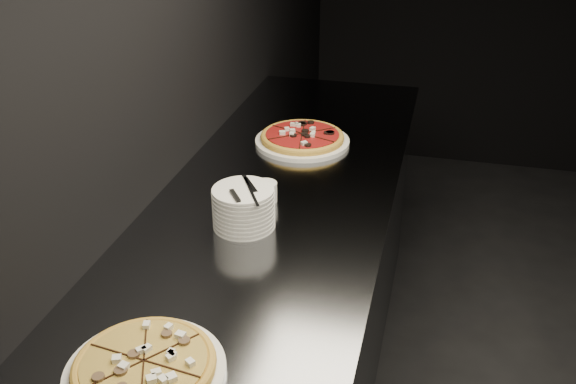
% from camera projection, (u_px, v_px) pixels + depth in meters
% --- Properties ---
extents(wall_left, '(0.02, 5.00, 2.80)m').
position_uv_depth(wall_left, '(154.00, 40.00, 1.91)').
color(wall_left, black).
rests_on(wall_left, floor).
extents(counter, '(0.74, 2.44, 0.92)m').
position_uv_depth(counter, '(276.00, 311.00, 2.26)').
color(counter, slate).
rests_on(counter, floor).
extents(pizza_mushroom, '(0.34, 0.34, 0.04)m').
position_uv_depth(pizza_mushroom, '(145.00, 367.00, 1.34)').
color(pizza_mushroom, white).
rests_on(pizza_mushroom, counter).
extents(pizza_tomato, '(0.41, 0.41, 0.04)m').
position_uv_depth(pizza_tomato, '(302.00, 138.00, 2.42)').
color(pizza_tomato, white).
rests_on(pizza_tomato, counter).
extents(plate_stack, '(0.18, 0.18, 0.12)m').
position_uv_depth(plate_stack, '(244.00, 208.00, 1.86)').
color(plate_stack, white).
rests_on(plate_stack, counter).
extents(cutlery, '(0.09, 0.18, 0.01)m').
position_uv_depth(cutlery, '(244.00, 191.00, 1.82)').
color(cutlery, silver).
rests_on(cutlery, plate_stack).
extents(ramekin, '(0.07, 0.07, 0.06)m').
position_uv_depth(ramekin, '(266.00, 191.00, 2.01)').
color(ramekin, silver).
rests_on(ramekin, counter).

